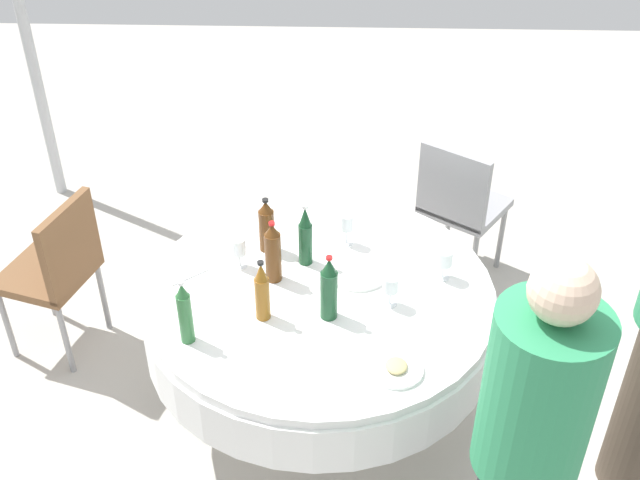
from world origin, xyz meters
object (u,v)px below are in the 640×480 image
(bottle_dark_green_front, at_px, (329,289))
(bottle_green_north, at_px, (185,314))
(plate_mid, at_px, (396,368))
(plate_left, at_px, (358,272))
(bottle_dark_green_near, at_px, (305,236))
(bottle_brown_east, at_px, (267,226))
(person_near, at_px, (525,454))
(bottle_amber_inner, at_px, (262,292))
(wine_glass_east, at_px, (391,286))
(chair_rear, at_px, (58,266))
(chair_east, at_px, (459,202))
(bottle_brown_outer, at_px, (273,253))
(wine_glass_north, at_px, (347,224))
(dining_table, at_px, (320,314))
(wine_glass_outer, at_px, (444,259))
(wine_glass_rear, at_px, (239,248))

(bottle_dark_green_front, xyz_separation_m, bottle_green_north, (0.16, -0.54, -0.00))
(plate_mid, bearing_deg, plate_left, -166.59)
(plate_left, bearing_deg, bottle_dark_green_near, -108.37)
(bottle_brown_east, distance_m, person_near, 1.51)
(bottle_amber_inner, distance_m, bottle_dark_green_front, 0.26)
(bottle_dark_green_near, xyz_separation_m, wine_glass_east, (0.27, 0.36, -0.04))
(bottle_amber_inner, relative_size, plate_mid, 1.37)
(chair_rear, bearing_deg, bottle_amber_inner, -101.89)
(plate_mid, bearing_deg, chair_rear, -118.88)
(bottle_dark_green_near, distance_m, chair_east, 1.22)
(chair_east, bearing_deg, bottle_dark_green_front, -84.34)
(bottle_brown_east, xyz_separation_m, plate_mid, (0.74, 0.54, -0.11))
(plate_left, bearing_deg, chair_rear, -101.58)
(bottle_dark_green_front, xyz_separation_m, bottle_brown_outer, (-0.23, -0.24, -0.00))
(bottle_brown_outer, height_order, plate_mid, bottle_brown_outer)
(wine_glass_north, height_order, person_near, person_near)
(dining_table, bearing_deg, bottle_dark_green_near, -158.53)
(wine_glass_outer, xyz_separation_m, wine_glass_rear, (-0.05, -0.88, 0.00))
(bottle_dark_green_near, height_order, chair_east, bottle_dark_green_near)
(dining_table, relative_size, wine_glass_north, 9.87)
(bottle_amber_inner, bearing_deg, bottle_brown_outer, 174.71)
(bottle_dark_green_near, bearing_deg, wine_glass_north, 129.34)
(person_near, height_order, chair_east, person_near)
(bottle_dark_green_front, xyz_separation_m, plate_mid, (0.30, 0.26, -0.13))
(bottle_green_north, relative_size, plate_mid, 1.42)
(wine_glass_rear, xyz_separation_m, plate_mid, (0.61, 0.65, -0.09))
(wine_glass_north, distance_m, chair_rear, 1.43)
(bottle_amber_inner, xyz_separation_m, bottle_dark_green_front, (-0.01, 0.26, 0.01))
(chair_rear, bearing_deg, person_near, -106.83)
(dining_table, distance_m, wine_glass_north, 0.42)
(bottle_brown_east, bearing_deg, plate_mid, 36.11)
(bottle_dark_green_front, height_order, bottle_brown_east, bottle_dark_green_front)
(chair_east, bearing_deg, wine_glass_east, -75.97)
(bottle_dark_green_near, xyz_separation_m, wine_glass_outer, (0.09, 0.59, -0.04))
(bottle_green_north, distance_m, bottle_brown_east, 0.66)
(bottle_dark_green_front, distance_m, wine_glass_east, 0.26)
(bottle_brown_outer, distance_m, plate_mid, 0.74)
(bottle_amber_inner, bearing_deg, person_near, 50.92)
(bottle_brown_outer, relative_size, wine_glass_outer, 2.08)
(wine_glass_north, relative_size, wine_glass_east, 1.08)
(wine_glass_outer, bearing_deg, wine_glass_east, -51.70)
(wine_glass_rear, xyz_separation_m, chair_rear, (-0.26, -0.93, -0.32))
(dining_table, bearing_deg, chair_rear, -107.08)
(bottle_green_north, relative_size, chair_rear, 0.33)
(wine_glass_outer, distance_m, chair_east, 1.02)
(wine_glass_north, bearing_deg, chair_east, 139.11)
(bottle_brown_outer, distance_m, chair_rear, 1.19)
(plate_left, bearing_deg, person_near, 26.84)
(plate_mid, bearing_deg, person_near, 40.43)
(wine_glass_east, relative_size, person_near, 0.09)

